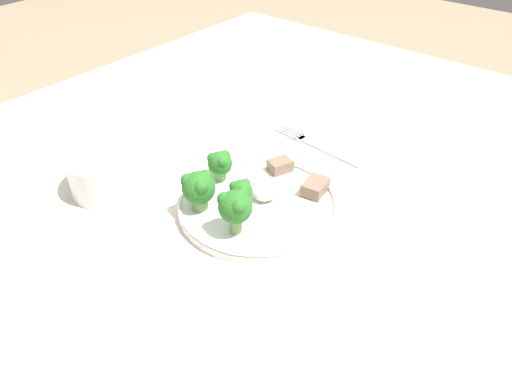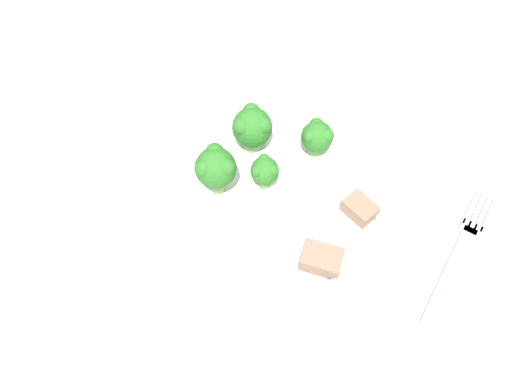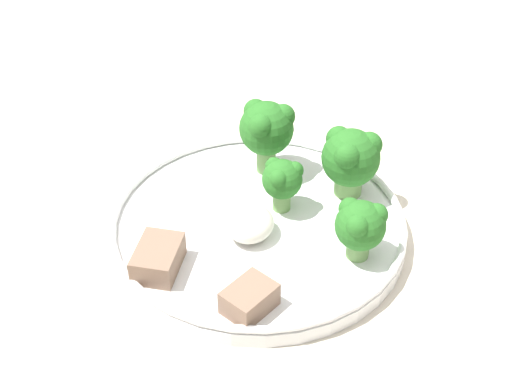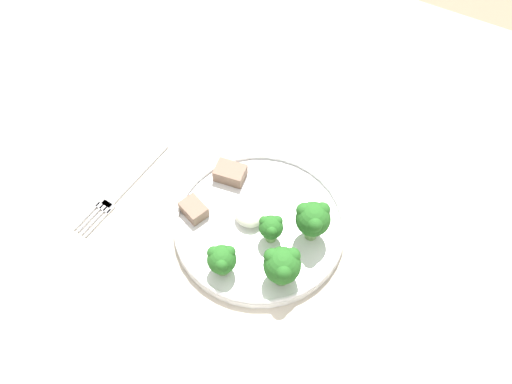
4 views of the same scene
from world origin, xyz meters
The scene contains 10 objects.
table centered at (0.00, 0.00, 0.69)m, with size 1.37×1.17×0.77m.
dinner_plate centered at (-0.05, -0.03, 0.78)m, with size 0.23×0.23×0.02m.
fork centered at (0.16, 0.00, 0.77)m, with size 0.04×0.18×0.00m.
broccoli_floret_near_rim_left centered at (-0.04, 0.05, 0.81)m, with size 0.04×0.04×0.05m.
broccoli_floret_center_left centered at (-0.07, -0.02, 0.81)m, with size 0.03×0.03×0.05m.
broccoli_floret_back_left centered at (-0.11, 0.03, 0.82)m, with size 0.05×0.05×0.06m.
broccoli_floret_front_left centered at (-0.11, -0.05, 0.83)m, with size 0.05×0.05×0.07m.
meat_slice_front_slice centered at (0.03, -0.08, 0.79)m, with size 0.05×0.04×0.02m.
meat_slice_middle_slice centered at (0.04, -0.01, 0.79)m, with size 0.04×0.04×0.02m.
sauce_dollop centered at (-0.03, -0.03, 0.79)m, with size 0.04×0.04×0.02m.
Camera 4 is at (-0.23, 0.33, 1.48)m, focal length 42.00 mm.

